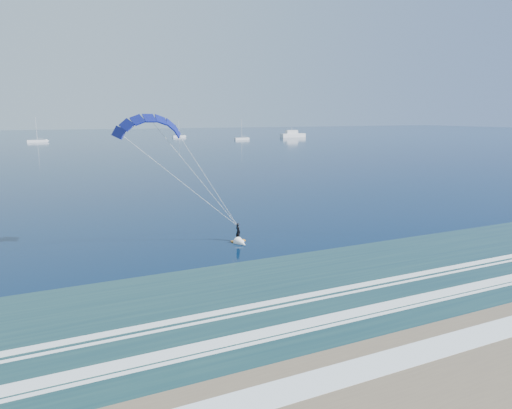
{
  "coord_description": "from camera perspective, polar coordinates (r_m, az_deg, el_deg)",
  "views": [
    {
      "loc": [
        -21.54,
        -18.08,
        13.36
      ],
      "look_at": [
        -2.31,
        22.85,
        4.47
      ],
      "focal_mm": 32.0,
      "sensor_mm": 36.0,
      "label": 1
    }
  ],
  "objects": [
    {
      "name": "ground",
      "position": [
        31.13,
        23.15,
        -15.25
      ],
      "size": [
        900.0,
        900.0,
        0.0
      ],
      "primitive_type": "plane",
      "color": "#071F3D",
      "rests_on": "ground"
    },
    {
      "name": "sailboat_3",
      "position": [
        284.01,
        -9.59,
        8.41
      ],
      "size": [
        7.7,
        2.4,
        10.61
      ],
      "color": "silver",
      "rests_on": "ground"
    },
    {
      "name": "sailboat_4",
      "position": [
        252.42,
        -1.8,
        8.23
      ],
      "size": [
        8.13,
        2.4,
        11.18
      ],
      "color": "silver",
      "rests_on": "ground"
    },
    {
      "name": "motor_yacht",
      "position": [
        281.81,
        4.59,
        8.71
      ],
      "size": [
        15.71,
        4.19,
        6.4
      ],
      "color": "silver",
      "rests_on": "ground"
    },
    {
      "name": "sailboat_2",
      "position": [
        253.72,
        -25.66,
        7.17
      ],
      "size": [
        9.31,
        2.4,
        12.47
      ],
      "color": "silver",
      "rests_on": "ground"
    },
    {
      "name": "kitesurfer_rig",
      "position": [
        44.88,
        -7.71,
        3.83
      ],
      "size": [
        14.48,
        4.27,
        14.5
      ],
      "color": "orange",
      "rests_on": "ground"
    }
  ]
}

